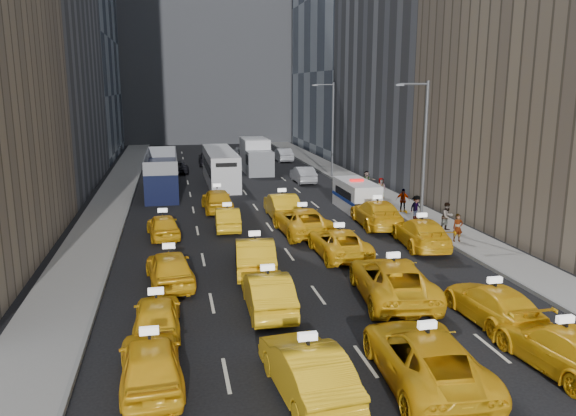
% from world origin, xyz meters
% --- Properties ---
extents(ground, '(160.00, 160.00, 0.00)m').
position_xyz_m(ground, '(0.00, 0.00, 0.00)').
color(ground, black).
rests_on(ground, ground).
extents(sidewalk_west, '(3.00, 90.00, 0.15)m').
position_xyz_m(sidewalk_west, '(-10.50, 25.00, 0.07)').
color(sidewalk_west, gray).
rests_on(sidewalk_west, ground).
extents(sidewalk_east, '(3.00, 90.00, 0.15)m').
position_xyz_m(sidewalk_east, '(10.50, 25.00, 0.07)').
color(sidewalk_east, gray).
rests_on(sidewalk_east, ground).
extents(curb_west, '(0.15, 90.00, 0.18)m').
position_xyz_m(curb_west, '(-9.05, 25.00, 0.09)').
color(curb_west, slate).
rests_on(curb_west, ground).
extents(curb_east, '(0.15, 90.00, 0.18)m').
position_xyz_m(curb_east, '(9.05, 25.00, 0.09)').
color(curb_east, slate).
rests_on(curb_east, ground).
extents(building_backdrop, '(30.00, 12.00, 40.00)m').
position_xyz_m(building_backdrop, '(0.00, 72.00, 20.00)').
color(building_backdrop, slate).
rests_on(building_backdrop, ground).
extents(streetlight_near, '(2.15, 0.22, 9.00)m').
position_xyz_m(streetlight_near, '(9.18, 12.00, 4.92)').
color(streetlight_near, '#595B60').
rests_on(streetlight_near, ground).
extents(streetlight_far, '(2.15, 0.22, 9.00)m').
position_xyz_m(streetlight_far, '(9.18, 32.00, 4.92)').
color(streetlight_far, '#595B60').
rests_on(streetlight_far, ground).
extents(taxi_0, '(2.06, 4.58, 1.53)m').
position_xyz_m(taxi_0, '(-6.71, -4.15, 0.76)').
color(taxi_0, yellow).
rests_on(taxi_0, ground).
extents(taxi_1, '(2.15, 4.98, 1.59)m').
position_xyz_m(taxi_1, '(-2.33, -5.59, 0.80)').
color(taxi_1, yellow).
rests_on(taxi_1, ground).
extents(taxi_2, '(3.10, 5.99, 1.61)m').
position_xyz_m(taxi_2, '(1.29, -5.59, 0.81)').
color(taxi_2, yellow).
rests_on(taxi_2, ground).
extents(taxi_3, '(2.52, 5.19, 1.45)m').
position_xyz_m(taxi_3, '(5.80, -5.74, 0.73)').
color(taxi_3, yellow).
rests_on(taxi_3, ground).
extents(taxi_4, '(1.67, 4.08, 1.39)m').
position_xyz_m(taxi_4, '(-6.60, -0.51, 0.69)').
color(taxi_4, yellow).
rests_on(taxi_4, ground).
extents(taxi_5, '(1.74, 4.77, 1.56)m').
position_xyz_m(taxi_5, '(-2.38, 0.77, 0.78)').
color(taxi_5, yellow).
rests_on(taxi_5, ground).
extents(taxi_6, '(3.53, 6.35, 1.68)m').
position_xyz_m(taxi_6, '(2.90, 0.95, 0.84)').
color(taxi_6, yellow).
rests_on(taxi_6, ground).
extents(taxi_7, '(2.09, 4.94, 1.42)m').
position_xyz_m(taxi_7, '(5.72, -1.99, 0.71)').
color(taxi_7, yellow).
rests_on(taxi_7, ground).
extents(taxi_8, '(2.39, 4.82, 1.58)m').
position_xyz_m(taxi_8, '(-6.15, 4.56, 0.79)').
color(taxi_8, yellow).
rests_on(taxi_8, ground).
extents(taxi_9, '(2.27, 5.23, 1.67)m').
position_xyz_m(taxi_9, '(-2.18, 5.56, 0.84)').
color(taxi_9, yellow).
rests_on(taxi_9, ground).
extents(taxi_10, '(2.40, 5.20, 1.45)m').
position_xyz_m(taxi_10, '(2.48, 7.20, 0.72)').
color(taxi_10, yellow).
rests_on(taxi_10, ground).
extents(taxi_11, '(2.86, 5.65, 1.57)m').
position_xyz_m(taxi_11, '(7.42, 7.95, 0.79)').
color(taxi_11, yellow).
rests_on(taxi_11, ground).
extents(taxi_12, '(2.17, 4.34, 1.42)m').
position_xyz_m(taxi_12, '(-6.51, 12.75, 0.71)').
color(taxi_12, yellow).
rests_on(taxi_12, ground).
extents(taxi_13, '(1.64, 4.23, 1.37)m').
position_xyz_m(taxi_13, '(-2.65, 13.90, 0.69)').
color(taxi_13, yellow).
rests_on(taxi_13, ground).
extents(taxi_14, '(2.88, 5.86, 1.60)m').
position_xyz_m(taxi_14, '(1.62, 11.89, 0.80)').
color(taxi_14, yellow).
rests_on(taxi_14, ground).
extents(taxi_15, '(2.78, 5.91, 1.67)m').
position_xyz_m(taxi_15, '(6.66, 12.79, 0.83)').
color(taxi_15, yellow).
rests_on(taxi_15, ground).
extents(taxi_16, '(2.11, 4.91, 1.65)m').
position_xyz_m(taxi_16, '(-2.83, 19.20, 0.83)').
color(taxi_16, yellow).
rests_on(taxi_16, ground).
extents(taxi_17, '(1.80, 5.07, 1.67)m').
position_xyz_m(taxi_17, '(1.27, 16.35, 0.83)').
color(taxi_17, yellow).
rests_on(taxi_17, ground).
extents(nypd_van, '(2.54, 5.40, 2.24)m').
position_xyz_m(nypd_van, '(6.90, 17.54, 1.01)').
color(nypd_van, white).
rests_on(nypd_van, ground).
extents(double_decker, '(3.51, 11.25, 3.22)m').
position_xyz_m(double_decker, '(-6.70, 27.37, 1.59)').
color(double_decker, black).
rests_on(double_decker, ground).
extents(city_bus, '(3.67, 11.92, 3.03)m').
position_xyz_m(city_bus, '(-1.58, 30.75, 1.50)').
color(city_bus, silver).
rests_on(city_bus, ground).
extents(box_truck, '(3.13, 7.57, 3.38)m').
position_xyz_m(box_truck, '(2.63, 36.96, 1.66)').
color(box_truck, white).
rests_on(box_truck, ground).
extents(misc_car_0, '(1.63, 4.54, 1.49)m').
position_xyz_m(misc_car_0, '(5.88, 29.73, 0.75)').
color(misc_car_0, '#9FA0A6').
rests_on(misc_car_0, ground).
extents(misc_car_1, '(2.67, 5.03, 1.34)m').
position_xyz_m(misc_car_1, '(-5.53, 38.05, 0.67)').
color(misc_car_1, black).
rests_on(misc_car_1, ground).
extents(misc_car_2, '(2.54, 5.32, 1.50)m').
position_xyz_m(misc_car_2, '(2.39, 47.95, 0.75)').
color(misc_car_2, slate).
rests_on(misc_car_2, ground).
extents(misc_car_3, '(2.02, 4.75, 1.60)m').
position_xyz_m(misc_car_3, '(-1.96, 43.12, 0.80)').
color(misc_car_3, black).
rests_on(misc_car_3, ground).
extents(misc_car_4, '(1.81, 4.72, 1.54)m').
position_xyz_m(misc_car_4, '(6.97, 44.79, 0.77)').
color(misc_car_4, '#A8AAB0').
rests_on(misc_car_4, ground).
extents(pedestrian_0, '(0.62, 0.45, 1.58)m').
position_xyz_m(pedestrian_0, '(9.64, 8.00, 0.94)').
color(pedestrian_0, gray).
rests_on(pedestrian_0, sidewalk_east).
extents(pedestrian_1, '(0.93, 0.68, 1.72)m').
position_xyz_m(pedestrian_1, '(10.22, 10.37, 1.01)').
color(pedestrian_1, gray).
rests_on(pedestrian_1, sidewalk_east).
extents(pedestrian_2, '(1.09, 0.78, 1.56)m').
position_xyz_m(pedestrian_2, '(9.68, 13.58, 0.93)').
color(pedestrian_2, gray).
rests_on(pedestrian_2, sidewalk_east).
extents(pedestrian_3, '(1.04, 0.74, 1.63)m').
position_xyz_m(pedestrian_3, '(9.67, 15.77, 0.96)').
color(pedestrian_3, gray).
rests_on(pedestrian_3, sidewalk_east).
extents(pedestrian_4, '(0.77, 0.43, 1.56)m').
position_xyz_m(pedestrian_4, '(10.00, 20.80, 0.93)').
color(pedestrian_4, gray).
rests_on(pedestrian_4, sidewalk_east).
extents(pedestrian_5, '(1.53, 0.48, 1.64)m').
position_xyz_m(pedestrian_5, '(9.97, 24.03, 0.97)').
color(pedestrian_5, gray).
rests_on(pedestrian_5, sidewalk_east).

